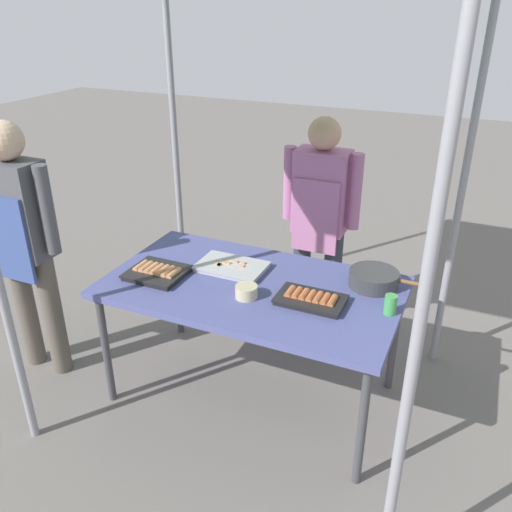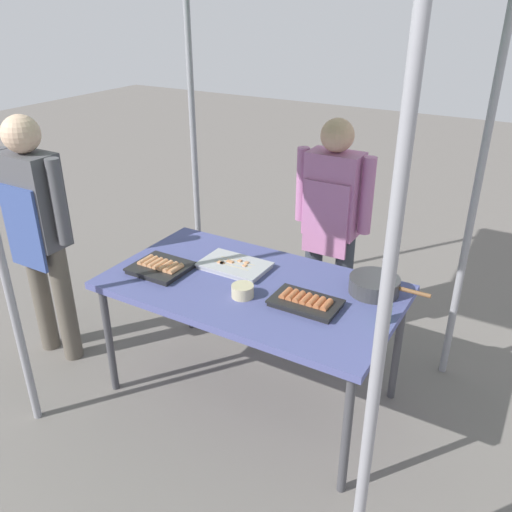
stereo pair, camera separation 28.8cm
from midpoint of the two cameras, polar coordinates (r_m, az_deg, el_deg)
name	(u,v)px [view 2 (the right image)]	position (r m, az deg, el deg)	size (l,w,h in m)	color
ground_plane	(252,392)	(3.34, 2.10, -14.38)	(18.00, 18.00, 0.00)	#66605B
stall_table	(251,292)	(2.94, 2.32, -3.99)	(1.60, 0.90, 0.75)	#4C518C
tray_grilled_sausages	(161,267)	(3.07, -7.53, -1.26)	(0.31, 0.28, 0.05)	black
tray_meat_skewers	(234,266)	(3.07, 0.36, -1.10)	(0.39, 0.25, 0.04)	#ADADB2
tray_pork_links	(306,302)	(2.73, 8.36, -4.98)	(0.35, 0.22, 0.05)	black
cooking_wok	(375,284)	(2.91, 15.36, -3.02)	(0.43, 0.27, 0.09)	#38383A
condiment_bowl	(243,291)	(2.78, 1.53, -3.83)	(0.12, 0.12, 0.07)	#BFB28C
drink_cup_near_edge	(385,312)	(2.68, 16.67, -5.88)	(0.06, 0.06, 0.10)	#3F994C
vendor_woman	(332,216)	(3.50, 10.45, 4.19)	(0.52, 0.22, 1.51)	#333842
customer_nearby	(38,223)	(3.41, -20.09, 3.23)	(0.52, 0.23, 1.58)	#595147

